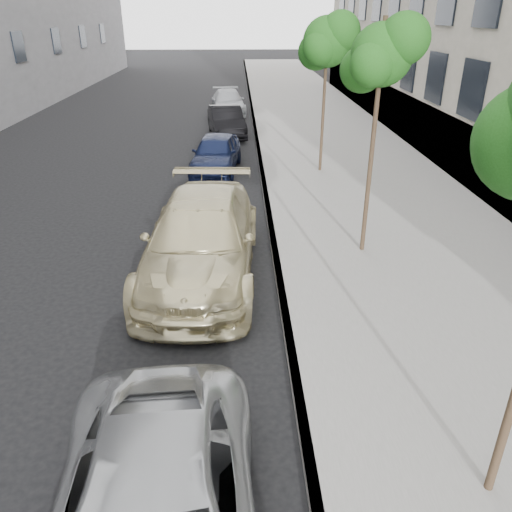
{
  "coord_description": "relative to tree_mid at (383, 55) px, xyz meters",
  "views": [
    {
      "loc": [
        0.36,
        -2.42,
        5.11
      ],
      "look_at": [
        0.62,
        4.94,
        1.5
      ],
      "focal_mm": 35.0,
      "sensor_mm": 36.0,
      "label": 1
    }
  ],
  "objects": [
    {
      "name": "sidewalk",
      "position": [
        1.07,
        16.0,
        -4.28
      ],
      "size": [
        6.4,
        72.0,
        0.14
      ],
      "primitive_type": "cube",
      "color": "gray",
      "rests_on": "ground"
    },
    {
      "name": "curb",
      "position": [
        -2.05,
        16.0,
        -4.28
      ],
      "size": [
        0.15,
        72.0,
        0.14
      ],
      "primitive_type": "cube",
      "color": "#9E9B93",
      "rests_on": "ground"
    },
    {
      "name": "tree_mid",
      "position": [
        0.0,
        0.0,
        0.0
      ],
      "size": [
        1.6,
        1.4,
        5.01
      ],
      "color": "#38281C",
      "rests_on": "sidewalk"
    },
    {
      "name": "tree_far",
      "position": [
        0.0,
        6.5,
        -0.07
      ],
      "size": [
        1.86,
        1.66,
        5.06
      ],
      "color": "#38281C",
      "rests_on": "sidewalk"
    },
    {
      "name": "suv",
      "position": [
        -3.68,
        -0.82,
        -3.53
      ],
      "size": [
        2.57,
        5.74,
        1.64
      ],
      "primitive_type": "imported",
      "rotation": [
        0.0,
        0.0,
        -0.05
      ],
      "color": "#C9BC8F",
      "rests_on": "ground"
    },
    {
      "name": "sedan_blue",
      "position": [
        -3.66,
        6.98,
        -3.7
      ],
      "size": [
        1.93,
        3.92,
        1.29
      ],
      "primitive_type": "imported",
      "rotation": [
        0.0,
        0.0,
        -0.11
      ],
      "color": "#101736",
      "rests_on": "ground"
    },
    {
      "name": "sedan_black",
      "position": [
        -3.4,
        12.59,
        -3.69
      ],
      "size": [
        1.93,
        4.11,
        1.3
      ],
      "primitive_type": "imported",
      "rotation": [
        0.0,
        0.0,
        0.14
      ],
      "color": "black",
      "rests_on": "ground"
    },
    {
      "name": "sedan_rear",
      "position": [
        -3.41,
        18.2,
        -3.72
      ],
      "size": [
        2.11,
        4.43,
        1.25
      ],
      "primitive_type": "imported",
      "rotation": [
        0.0,
        0.0,
        0.08
      ],
      "color": "#94979C",
      "rests_on": "ground"
    }
  ]
}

